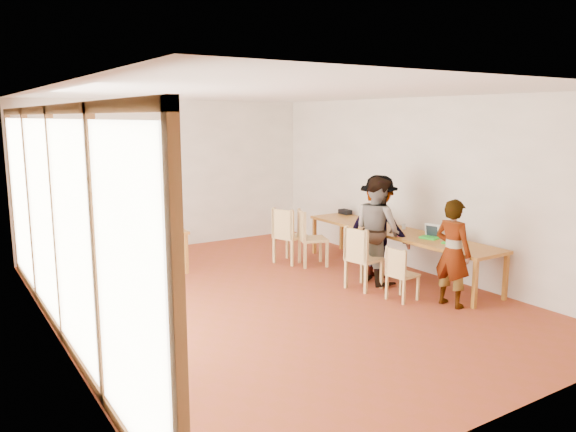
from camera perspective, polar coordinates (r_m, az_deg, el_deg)
name	(u,v)px	position (r m, az deg, el deg)	size (l,w,h in m)	color
ground	(272,298)	(8.47, -1.66, -8.33)	(8.00, 8.00, 0.00)	#9C4025
wall_back	(170,175)	(11.71, -11.90, 4.09)	(6.00, 0.10, 3.00)	white
wall_front	(512,255)	(5.19, 21.81, -3.73)	(6.00, 0.10, 3.00)	white
wall_right	(419,185)	(10.00, 13.20, 3.05)	(0.10, 8.00, 3.00)	white
window_wall	(54,219)	(7.09, -22.66, -0.25)	(0.10, 8.00, 3.00)	white
ceiling	(271,92)	(8.05, -1.77, 12.52)	(6.00, 8.00, 0.04)	white
communal_table	(397,234)	(9.77, 10.97, -1.76)	(0.80, 4.00, 0.75)	#AD7326
side_table	(156,234)	(9.95, -13.27, -1.83)	(0.90, 0.90, 0.75)	#AD7326
chair_near	(399,268)	(8.37, 11.23, -5.25)	(0.41, 0.41, 0.43)	tan
chair_mid	(360,252)	(8.78, 7.33, -3.63)	(0.54, 0.54, 0.53)	tan
chair_far	(286,230)	(10.26, -0.18, -1.42)	(0.62, 0.62, 0.55)	tan
chair_empty	(307,232)	(10.13, 1.97, -1.63)	(0.61, 0.61, 0.54)	tan
chair_spare	(71,254)	(9.34, -21.18, -3.64)	(0.51, 0.51, 0.50)	tan
person_near	(453,253)	(8.28, 16.39, -3.63)	(0.56, 0.37, 1.55)	gray
person_mid	(377,230)	(9.18, 9.07, -1.39)	(0.85, 0.66, 1.74)	gray
person_far	(378,227)	(9.47, 9.16, -1.09)	(1.11, 0.64, 1.72)	gray
laptop_near	(451,240)	(9.00, 16.21, -2.35)	(0.26, 0.27, 0.19)	#2CD52D
laptop_mid	(431,234)	(9.29, 14.30, -1.81)	(0.30, 0.32, 0.23)	#2CD52D
laptop_far	(377,223)	(10.13, 9.07, -0.69)	(0.22, 0.25, 0.20)	#2CD52D
yellow_mug	(451,237)	(9.25, 16.27, -2.03)	(0.13, 0.13, 0.10)	#CECD0A
green_bottle	(374,217)	(10.25, 8.76, -0.08)	(0.07, 0.07, 0.28)	#127513
clear_glass	(404,227)	(9.92, 11.68, -1.07)	(0.07, 0.07, 0.09)	silver
condiment_cup	(369,218)	(10.77, 8.28, -0.17)	(0.08, 0.08, 0.06)	white
pink_phone	(398,236)	(9.32, 11.09, -2.00)	(0.05, 0.10, 0.01)	#C13468
black_pouch	(345,212)	(11.29, 5.83, 0.43)	(0.16, 0.26, 0.09)	black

